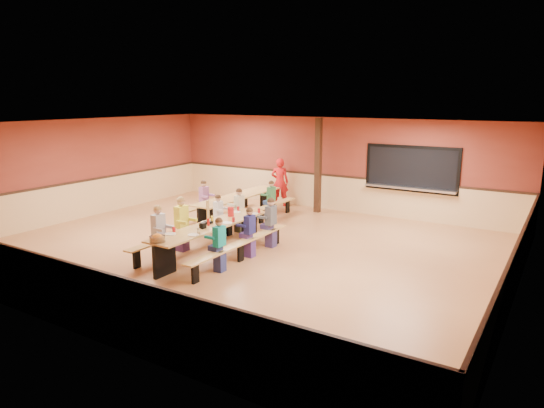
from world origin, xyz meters
The scene contains 23 objects.
ground centered at (0.00, 0.00, 0.00)m, with size 12.00×12.00×0.00m, color #9F653C.
room_envelope centered at (0.00, 0.00, 0.69)m, with size 12.04×10.04×3.02m.
kitchen_pass_through centered at (2.60, 4.96, 1.49)m, with size 2.78×0.28×1.38m.
structural_post centered at (-0.20, 4.40, 1.50)m, with size 0.18×0.18×3.00m, color black.
cafeteria_table_main centered at (-0.31, -0.85, 0.53)m, with size 1.91×3.70×0.74m.
cafeteria_table_second centered at (-1.78, 2.25, 0.53)m, with size 1.91×3.70×0.74m.
seated_child_white_left centered at (-1.14, -1.71, 0.62)m, with size 0.39×0.32×1.25m, color silver, non-canonical shape.
seated_adult_yellow centered at (-1.14, -0.95, 0.65)m, with size 0.42×0.34×1.31m, color #FEFF3E, non-canonical shape.
seated_child_grey_left centered at (-1.14, 0.47, 0.56)m, with size 0.32×0.26×1.12m, color silver, non-canonical shape.
seated_child_teal_right centered at (0.51, -1.60, 0.58)m, with size 0.34×0.28×1.16m, color #0F8888, non-canonical shape.
seated_child_navy_right centered at (0.51, -0.47, 0.58)m, with size 0.34×0.28×1.16m, color navy, non-canonical shape.
seated_child_char_right centered at (0.51, 0.44, 0.61)m, with size 0.37×0.30×1.21m, color #484B52, non-canonical shape.
seated_child_purple_sec centered at (-2.61, 1.65, 0.60)m, with size 0.36×0.30×1.20m, color #985C98, non-canonical shape.
seated_child_green_sec centered at (-0.96, 2.81, 0.58)m, with size 0.35×0.28×1.17m, color #357B48, non-canonical shape.
seated_child_tan_sec centered at (-0.96, 1.16, 0.60)m, with size 0.36×0.30×1.19m, color beige, non-canonical shape.
standing_woman centered at (-1.70, 4.55, 0.82)m, with size 0.60×0.39×1.63m, color red.
punch_pitcher centered at (-0.42, 0.05, 0.85)m, with size 0.16×0.16×0.22m, color red.
chip_bowl centered at (-0.38, -2.50, 0.81)m, with size 0.32×0.32×0.15m, color orange, non-canonical shape.
napkin_dispenser centered at (-0.26, -1.21, 0.80)m, with size 0.10×0.14×0.13m, color black.
condiment_mustard centered at (-0.38, -0.73, 0.82)m, with size 0.06×0.06×0.17m, color yellow.
condiment_ketchup centered at (-0.31, -0.96, 0.82)m, with size 0.06×0.06×0.17m, color #B2140F.
table_paddle centered at (-0.43, -0.81, 0.88)m, with size 0.16×0.16×0.56m.
place_settings centered at (-0.31, -0.85, 0.80)m, with size 0.65×3.30×0.11m, color beige, non-canonical shape.
Camera 1 is at (6.62, -9.31, 3.62)m, focal length 32.00 mm.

